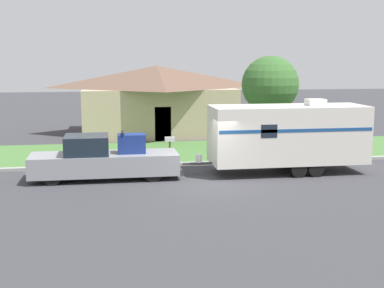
# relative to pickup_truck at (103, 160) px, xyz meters

# --- Properties ---
(ground_plane) EXTENTS (120.00, 120.00, 0.00)m
(ground_plane) POSITION_rel_pickup_truck_xyz_m (4.26, -1.46, -0.83)
(ground_plane) COLOR #38383D
(curb_strip) EXTENTS (80.00, 0.30, 0.14)m
(curb_strip) POSITION_rel_pickup_truck_xyz_m (4.26, 2.29, -0.76)
(curb_strip) COLOR #999993
(curb_strip) RESTS_ON ground_plane
(lawn_strip) EXTENTS (80.00, 7.00, 0.03)m
(lawn_strip) POSITION_rel_pickup_truck_xyz_m (4.26, 5.94, -0.82)
(lawn_strip) COLOR #477538
(lawn_strip) RESTS_ON ground_plane
(house_across_street) EXTENTS (10.52, 7.85, 4.53)m
(house_across_street) POSITION_rel_pickup_truck_xyz_m (3.60, 13.46, 1.51)
(house_across_street) COLOR tan
(house_across_street) RESTS_ON ground_plane
(pickup_truck) EXTENTS (6.28, 1.93, 2.01)m
(pickup_truck) POSITION_rel_pickup_truck_xyz_m (0.00, 0.00, 0.00)
(pickup_truck) COLOR black
(pickup_truck) RESTS_ON ground_plane
(travel_trailer) EXTENTS (8.14, 2.36, 3.27)m
(travel_trailer) POSITION_rel_pickup_truck_xyz_m (8.11, -0.00, 0.89)
(travel_trailer) COLOR black
(travel_trailer) RESTS_ON ground_plane
(mailbox) EXTENTS (0.48, 0.20, 1.24)m
(mailbox) POSITION_rel_pickup_truck_xyz_m (3.23, 3.28, 0.12)
(mailbox) COLOR brown
(mailbox) RESTS_ON ground_plane
(tree_in_yard) EXTENTS (2.96, 2.96, 5.17)m
(tree_in_yard) POSITION_rel_pickup_truck_xyz_m (8.59, 4.29, 2.85)
(tree_in_yard) COLOR brown
(tree_in_yard) RESTS_ON ground_plane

